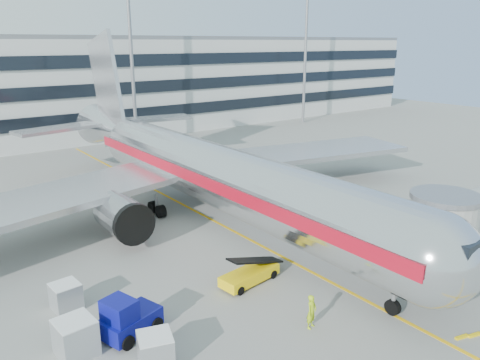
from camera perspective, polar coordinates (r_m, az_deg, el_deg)
ground at (r=32.99m, az=6.53°, el=-9.97°), size 180.00×180.00×0.00m
lead_in_line at (r=40.15m, az=-3.33°, el=-4.92°), size 0.25×70.00×0.01m
main_jet at (r=40.21m, az=-4.80°, el=1.43°), size 50.95×48.70×16.06m
terminal at (r=82.07m, az=-22.75°, el=10.45°), size 150.00×24.25×15.60m
light_mast_centre at (r=69.37m, az=-13.21°, el=16.26°), size 2.40×1.20×25.45m
light_mast_east at (r=88.97m, az=8.04°, el=16.48°), size 2.40×1.20×25.45m
belt_loader at (r=30.06m, az=1.16°, el=-11.40°), size 4.38×2.00×2.05m
baggage_tug at (r=25.67m, az=-13.57°, el=-16.14°), size 3.41×2.65×2.28m
cargo_container_left at (r=25.13m, az=-19.41°, el=-17.63°), size 1.87×1.87×1.85m
cargo_container_right at (r=29.04m, az=-20.46°, el=-13.15°), size 1.59×1.59×1.57m
cargo_container_front at (r=23.48m, az=-10.25°, el=-19.82°), size 1.96×1.96×1.66m
ramp_worker at (r=25.94m, az=8.71°, el=-15.58°), size 0.79×0.63×1.89m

